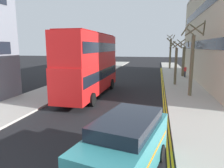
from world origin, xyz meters
TOP-DOWN VIEW (x-y plane):
  - sidewalk_right at (6.50, 16.00)m, footprint 4.00×80.00m
  - sidewalk_left at (-6.50, 16.00)m, footprint 4.00×80.00m
  - kerb_line_outer at (4.40, 14.00)m, footprint 0.10×56.00m
  - kerb_line_inner at (4.24, 14.00)m, footprint 0.10×56.00m
  - double_decker_bus_away at (-2.32, 14.48)m, footprint 2.82×10.82m
  - taxi_minivan at (2.72, 3.14)m, footprint 2.85×5.10m
  - pedestrian_far at (7.50, 27.64)m, footprint 0.34×0.22m
  - street_tree_near at (6.57, 15.90)m, footprint 2.05×1.99m
  - street_tree_mid at (5.65, 21.35)m, footprint 2.16×2.17m
  - street_tree_far at (5.96, 39.75)m, footprint 1.55×1.64m
  - street_tree_distant at (7.30, 28.66)m, footprint 1.86×1.80m

SIDE VIEW (x-z plane):
  - kerb_line_outer at x=4.40m, z-range 0.00..0.01m
  - kerb_line_inner at x=4.24m, z-range 0.00..0.01m
  - sidewalk_right at x=6.50m, z-range 0.00..0.14m
  - sidewalk_left at x=-6.50m, z-range 0.00..0.14m
  - pedestrian_far at x=7.50m, z-range 0.18..1.80m
  - taxi_minivan at x=2.72m, z-range 0.01..2.13m
  - street_tree_distant at x=7.30m, z-range -0.19..5.18m
  - street_tree_mid at x=5.65m, z-range 0.16..5.47m
  - double_decker_bus_away at x=-2.32m, z-range 0.21..5.85m
  - street_tree_far at x=5.96m, z-range -0.07..6.65m
  - street_tree_near at x=6.57m, z-range 0.17..6.60m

